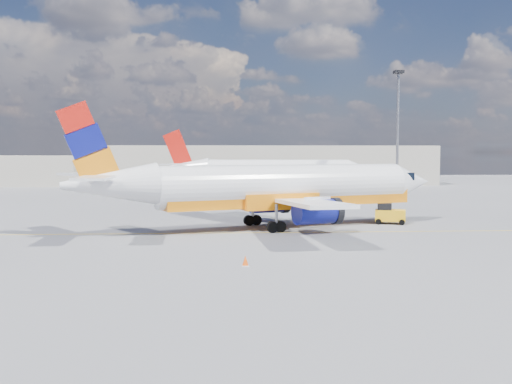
{
  "coord_description": "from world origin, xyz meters",
  "views": [
    {
      "loc": [
        -3.53,
        -43.84,
        6.68
      ],
      "look_at": [
        -0.87,
        1.49,
        3.5
      ],
      "focal_mm": 40.0,
      "sensor_mm": 36.0,
      "label": 1
    }
  ],
  "objects": [
    {
      "name": "main_jet",
      "position": [
        0.99,
        5.76,
        3.55
      ],
      "size": [
        34.99,
        26.51,
        10.66
      ],
      "rotation": [
        0.0,
        0.0,
        0.35
      ],
      "color": "white",
      "rests_on": "ground"
    },
    {
      "name": "terminal_annex",
      "position": [
        -45.0,
        72.0,
        3.0
      ],
      "size": [
        26.0,
        10.0,
        6.0
      ],
      "primitive_type": "cube",
      "color": "beige",
      "rests_on": "ground"
    },
    {
      "name": "second_jet",
      "position": [
        4.43,
        49.03,
        3.49
      ],
      "size": [
        34.55,
        27.14,
        10.47
      ],
      "rotation": [
        0.0,
        0.0,
        -0.12
      ],
      "color": "white",
      "rests_on": "ground"
    },
    {
      "name": "taxi_line",
      "position": [
        0.0,
        3.0,
        0.01
      ],
      "size": [
        70.0,
        0.15,
        0.01
      ],
      "primitive_type": "cube",
      "color": "yellow",
      "rests_on": "ground"
    },
    {
      "name": "ground",
      "position": [
        0.0,
        0.0,
        0.0
      ],
      "size": [
        240.0,
        240.0,
        0.0
      ],
      "primitive_type": "plane",
      "color": "#5D5E62",
      "rests_on": "ground"
    },
    {
      "name": "gse_tug",
      "position": [
        11.99,
        8.16,
        0.92
      ],
      "size": [
        3.06,
        2.41,
        1.95
      ],
      "rotation": [
        0.0,
        0.0,
        -0.31
      ],
      "color": "black",
      "rests_on": "ground"
    },
    {
      "name": "floodlight_mast",
      "position": [
        22.53,
        40.01,
        11.24
      ],
      "size": [
        1.37,
        1.37,
        18.74
      ],
      "color": "gray",
      "rests_on": "ground"
    },
    {
      "name": "traffic_cone",
      "position": [
        -2.22,
        -10.79,
        0.3
      ],
      "size": [
        0.44,
        0.44,
        0.62
      ],
      "color": "white",
      "rests_on": "ground"
    },
    {
      "name": "terminal_main",
      "position": [
        5.0,
        75.0,
        4.0
      ],
      "size": [
        70.0,
        14.0,
        8.0
      ],
      "primitive_type": "cube",
      "color": "beige",
      "rests_on": "ground"
    }
  ]
}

